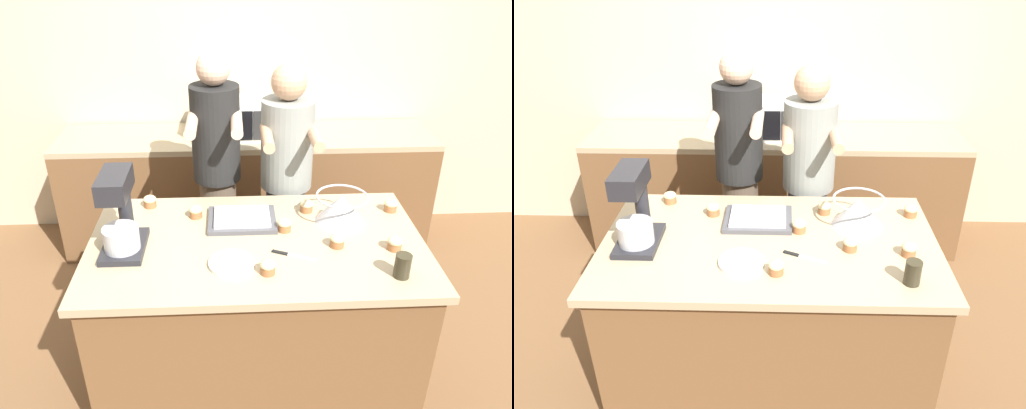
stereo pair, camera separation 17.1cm
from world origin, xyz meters
The scene contains 21 objects.
ground_plane centered at (0.00, 0.00, 0.00)m, with size 16.00×16.00×0.00m, color brown.
back_wall centered at (0.00, 1.78, 1.35)m, with size 10.00×0.06×2.70m.
island_counter centered at (0.00, 0.00, 0.45)m, with size 1.67×0.97×0.89m.
back_counter centered at (0.00, 1.43, 0.46)m, with size 2.80×0.60×0.91m.
person_left centered at (-0.20, 0.67, 0.90)m, with size 0.31×0.48×1.68m.
person_right centered at (0.22, 0.67, 0.85)m, with size 0.33×0.50×1.61m.
stand_mixer centered at (-0.64, -0.04, 1.07)m, with size 0.20×0.30×0.41m.
mixing_bowl centered at (0.45, 0.17, 0.97)m, with size 0.28×0.28×0.16m.
baking_tray centered at (-0.07, 0.19, 0.91)m, with size 0.36×0.27×0.04m.
microwave_oven centered at (-0.10, 1.43, 1.04)m, with size 0.55×0.35×0.27m.
drinking_glass centered at (0.63, -0.32, 0.95)m, with size 0.07×0.07×0.11m.
small_plate centered at (-0.13, -0.20, 0.90)m, with size 0.21×0.21×0.02m.
knife centered at (0.16, -0.14, 0.89)m, with size 0.21×0.11×0.01m.
cupcake_0 centered at (0.15, 0.09, 0.93)m, with size 0.07×0.07×0.07m.
cupcake_1 centered at (0.29, 0.29, 0.93)m, with size 0.07×0.07×0.07m.
cupcake_2 centered at (0.75, 0.27, 0.93)m, with size 0.07×0.07×0.07m.
cupcake_3 centered at (0.66, -0.11, 0.93)m, with size 0.07×0.07×0.07m.
cupcake_4 centered at (0.39, -0.07, 0.93)m, with size 0.07×0.07×0.07m.
cupcake_5 centered at (0.04, -0.27, 0.93)m, with size 0.07×0.07×0.07m.
cupcake_6 centered at (-0.31, 0.25, 0.93)m, with size 0.07×0.07×0.07m.
cupcake_7 centered at (-0.57, 0.38, 0.93)m, with size 0.07×0.07×0.07m.
Camera 1 is at (-0.11, -2.09, 2.23)m, focal length 35.00 mm.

